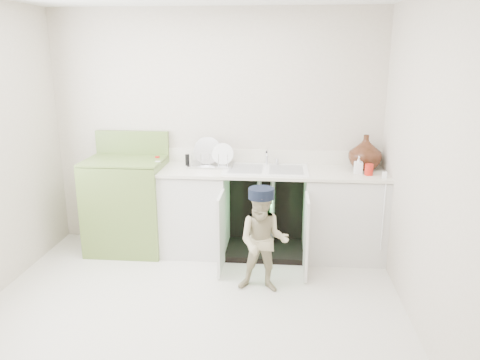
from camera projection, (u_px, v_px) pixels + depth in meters
The scene contains 5 objects.
ground at pixel (193, 309), 3.87m from camera, with size 3.50×3.50×0.00m, color beige.
room_shell at pixel (188, 162), 3.54m from camera, with size 6.00×5.50×1.26m.
counter_run at pixel (269, 209), 4.85m from camera, with size 2.44×1.02×1.25m.
avocado_stove at pixel (128, 203), 4.95m from camera, with size 0.80×0.65×1.23m.
repair_worker at pixel (263, 240), 4.06m from camera, with size 0.47×0.68×0.94m.
Camera 1 is at (0.70, -3.40, 2.05)m, focal length 35.00 mm.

